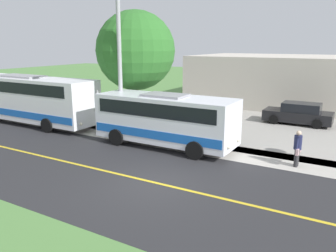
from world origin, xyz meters
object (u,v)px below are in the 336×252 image
Objects in this scene: pedestrian_with_bags at (298,147)px; commercial_building at (292,80)px; street_light_pole at (118,61)px; transit_bus_rear at (23,97)px; tree_curbside at (136,51)px; parked_car_near at (299,114)px; shuttle_bus_front at (165,118)px.

commercial_building is at bearing -168.05° from pedestrian_with_bags.
pedestrian_with_bags is at bearing 11.95° from commercial_building.
pedestrian_with_bags is 0.21× the size of street_light_pole.
street_light_pole reaches higher than transit_bus_rear.
pedestrian_with_bags is at bearing 90.75° from transit_bus_rear.
tree_curbside is (-2.86, 7.50, 3.11)m from transit_bus_rear.
pedestrian_with_bags is at bearing 9.53° from parked_car_near.
transit_bus_rear is 2.72× the size of parked_car_near.
shuttle_bus_front is at bearing 53.36° from tree_curbside.
transit_bus_rear is at bearing -90.10° from shuttle_bus_front.
transit_bus_rear is 8.61m from tree_curbside.
pedestrian_with_bags is 0.22× the size of tree_curbside.
pedestrian_with_bags is at bearing 76.00° from tree_curbside.
shuttle_bus_front is 0.46× the size of commercial_building.
pedestrian_with_bags is (-0.26, 6.64, -0.67)m from shuttle_bus_front.
commercial_building is (-16.62, -3.52, 1.26)m from pedestrian_with_bags.
tree_curbside is at bearing -104.00° from pedestrian_with_bags.
parked_car_near is 0.26× the size of commercial_building.
parked_car_near is (-8.73, -1.47, -0.19)m from pedestrian_with_bags.
street_light_pole is 0.48× the size of commercial_building.
transit_bus_rear is at bearing -69.15° from tree_curbside.
shuttle_bus_front is 0.64× the size of transit_bus_rear.
street_light_pole is (-0.36, -3.28, 2.84)m from shuttle_bus_front.
commercial_building is (-16.86, 14.50, 0.35)m from transit_bus_rear.
tree_curbside reaches higher than transit_bus_rear.
tree_curbside is 15.89m from commercial_building.
shuttle_bus_front is 17.18m from commercial_building.
pedestrian_with_bags is at bearing 92.22° from shuttle_bus_front.
tree_curbside is (6.11, -9.05, 4.21)m from parked_car_near.
tree_curbside is (-2.52, -0.60, 0.50)m from street_light_pole.
pedestrian_with_bags is (-0.24, 18.02, -0.91)m from transit_bus_rear.
transit_bus_rear is at bearing -89.25° from pedestrian_with_bags.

